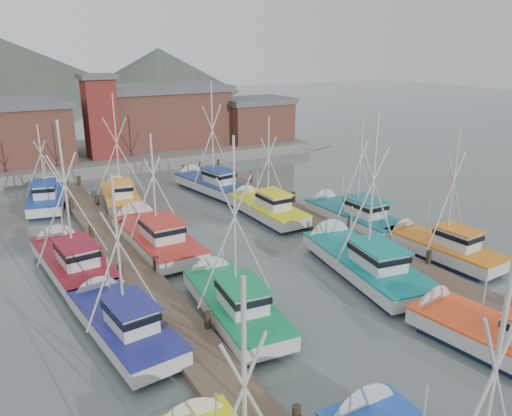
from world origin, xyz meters
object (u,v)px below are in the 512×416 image
lookout_tower (100,116)px  boat_1 (502,340)px  boat_12 (120,196)px  boat_4 (231,301)px  boat_8 (153,235)px

lookout_tower → boat_1: 43.15m
lookout_tower → boat_12: lookout_tower is taller
lookout_tower → boat_4: size_ratio=0.89×
lookout_tower → boat_4: bearing=-93.8°
boat_4 → boat_1: bearing=-40.7°
boat_4 → boat_8: bearing=97.7°
boat_1 → boat_8: bearing=106.4°
boat_4 → boat_8: (-0.39, 10.36, -0.01)m
boat_8 → boat_1: bearing=-66.8°
lookout_tower → boat_8: 24.05m
boat_1 → boat_12: 30.10m
boat_4 → boat_12: (0.22, 20.32, 0.00)m
lookout_tower → boat_1: bearing=-81.9°
lookout_tower → boat_12: (-2.01, -13.45, -4.87)m
boat_4 → boat_8: boat_4 is taller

